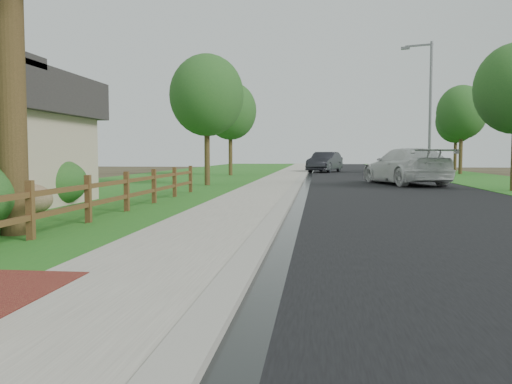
# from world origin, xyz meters

# --- Properties ---
(ground) EXTENTS (120.00, 120.00, 0.00)m
(ground) POSITION_xyz_m (0.00, 0.00, 0.00)
(ground) COLOR #332B1B
(road) EXTENTS (8.00, 90.00, 0.02)m
(road) POSITION_xyz_m (4.60, 35.00, 0.01)
(road) COLOR black
(road) RESTS_ON ground
(curb) EXTENTS (0.40, 90.00, 0.12)m
(curb) POSITION_xyz_m (0.40, 35.00, 0.06)
(curb) COLOR #9C978E
(curb) RESTS_ON ground
(wet_gutter) EXTENTS (0.50, 90.00, 0.00)m
(wet_gutter) POSITION_xyz_m (0.75, 35.00, 0.02)
(wet_gutter) COLOR black
(wet_gutter) RESTS_ON road
(sidewalk) EXTENTS (2.20, 90.00, 0.10)m
(sidewalk) POSITION_xyz_m (-0.90, 35.00, 0.05)
(sidewalk) COLOR gray
(sidewalk) RESTS_ON ground
(grass_strip) EXTENTS (1.60, 90.00, 0.06)m
(grass_strip) POSITION_xyz_m (-2.80, 35.00, 0.03)
(grass_strip) COLOR #1B601C
(grass_strip) RESTS_ON ground
(lawn_near) EXTENTS (9.00, 90.00, 0.04)m
(lawn_near) POSITION_xyz_m (-8.00, 35.00, 0.02)
(lawn_near) COLOR #1B601C
(lawn_near) RESTS_ON ground
(verge_far) EXTENTS (6.00, 90.00, 0.04)m
(verge_far) POSITION_xyz_m (11.50, 35.00, 0.02)
(verge_far) COLOR #1B601C
(verge_far) RESTS_ON ground
(ranch_fence) EXTENTS (0.12, 16.92, 1.10)m
(ranch_fence) POSITION_xyz_m (-3.60, 6.40, 0.62)
(ranch_fence) COLOR #4B2619
(ranch_fence) RESTS_ON ground
(white_suv) EXTENTS (4.25, 6.77, 1.83)m
(white_suv) POSITION_xyz_m (5.81, 21.99, 0.93)
(white_suv) COLOR white
(white_suv) RESTS_ON road
(dark_car_mid) EXTENTS (2.62, 5.24, 1.72)m
(dark_car_mid) POSITION_xyz_m (7.20, 34.29, 0.88)
(dark_car_mid) COLOR black
(dark_car_mid) RESTS_ON road
(dark_car_far) EXTENTS (3.26, 5.56, 1.73)m
(dark_car_far) POSITION_xyz_m (2.00, 40.61, 0.89)
(dark_car_far) COLOR black
(dark_car_far) RESTS_ON road
(streetlight) EXTENTS (1.98, 0.86, 8.89)m
(streetlight) POSITION_xyz_m (8.54, 30.83, 5.04)
(streetlight) COLOR slate
(streetlight) RESTS_ON ground
(boulder) EXTENTS (1.34, 1.11, 0.79)m
(boulder) POSITION_xyz_m (-6.00, 7.09, 0.40)
(boulder) COLOR brown
(boulder) RESTS_ON ground
(shrub_c) EXTENTS (2.57, 2.57, 1.44)m
(shrub_c) POSITION_xyz_m (-6.50, 9.34, 0.72)
(shrub_c) COLOR #1C4E1E
(shrub_c) RESTS_ON ground
(tree_near_left) EXTENTS (3.61, 3.61, 6.39)m
(tree_near_left) POSITION_xyz_m (-3.99, 19.94, 4.39)
(tree_near_left) COLOR #372B16
(tree_near_left) RESTS_ON ground
(tree_mid_left) EXTENTS (3.75, 3.75, 6.71)m
(tree_mid_left) POSITION_xyz_m (-4.85, 32.42, 4.63)
(tree_mid_left) COLOR #372B16
(tree_mid_left) RESTS_ON ground
(tree_mid_right) EXTENTS (3.76, 3.76, 6.81)m
(tree_mid_right) POSITION_xyz_m (12.28, 36.99, 4.73)
(tree_mid_right) COLOR #372B16
(tree_mid_right) RESTS_ON ground
(tree_far_right) EXTENTS (3.37, 3.37, 6.21)m
(tree_far_right) POSITION_xyz_m (13.00, 41.61, 4.34)
(tree_far_right) COLOR #372B16
(tree_far_right) RESTS_ON ground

